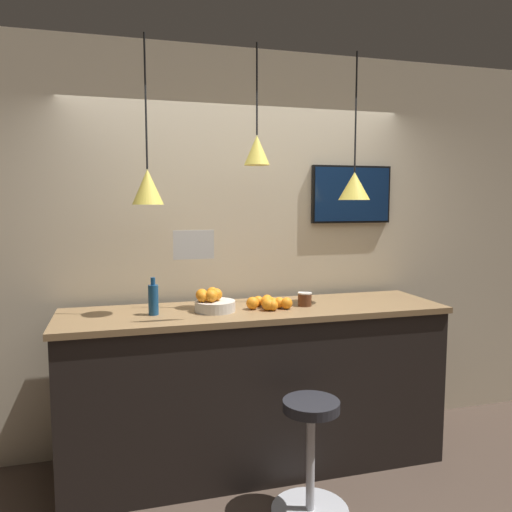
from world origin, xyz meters
TOP-DOWN VIEW (x-y plane):
  - back_wall at (0.00, 1.07)m, footprint 8.00×0.06m
  - service_counter at (0.00, 0.62)m, footprint 2.56×0.68m
  - bar_stool at (0.16, 0.02)m, footprint 0.45×0.45m
  - fruit_bowl at (-0.29, 0.60)m, footprint 0.26×0.26m
  - orange_pile at (0.08, 0.58)m, footprint 0.30×0.23m
  - juice_bottle at (-0.67, 0.60)m, footprint 0.06×0.06m
  - spread_jar at (0.34, 0.60)m, footprint 0.10×0.10m
  - pendant_lamp_left at (-0.69, 0.60)m, footprint 0.19×0.19m
  - pendant_lamp_middle at (0.00, 0.60)m, footprint 0.17×0.17m
  - pendant_lamp_right at (0.69, 0.60)m, footprint 0.22×0.22m
  - mounted_tv at (0.88, 1.02)m, footprint 0.65×0.04m
  - hanging_menu_board at (-0.45, 0.36)m, footprint 0.24×0.01m

SIDE VIEW (x-z plane):
  - bar_stool at x=0.16m, z-range 0.06..0.74m
  - service_counter at x=0.00m, z-range 0.00..1.10m
  - orange_pile at x=0.08m, z-range 1.09..1.18m
  - spread_jar at x=0.34m, z-range 1.10..1.19m
  - fruit_bowl at x=-0.29m, z-range 1.08..1.23m
  - juice_bottle at x=-0.67m, z-range 1.08..1.32m
  - back_wall at x=0.00m, z-range 0.00..2.90m
  - hanging_menu_board at x=-0.45m, z-range 1.47..1.64m
  - mounted_tv at x=0.88m, z-range 1.64..2.08m
  - pendant_lamp_left at x=-0.69m, z-range 1.39..2.41m
  - pendant_lamp_right at x=0.69m, z-range 1.42..2.41m
  - pendant_lamp_middle at x=0.00m, z-range 1.76..2.52m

